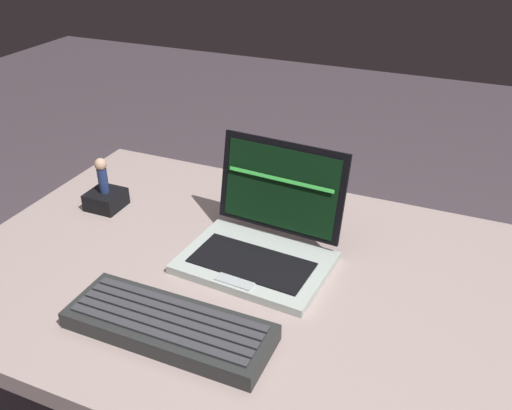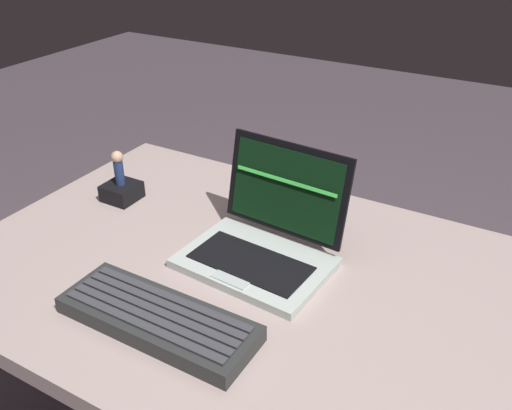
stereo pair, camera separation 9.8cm
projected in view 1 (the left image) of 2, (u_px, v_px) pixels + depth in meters
desk at (295, 326)px, 1.05m from camera, size 1.30×0.75×0.75m
laptop_front at (263, 239)px, 1.05m from camera, size 0.29×0.25×0.21m
external_keyboard at (169, 326)px, 0.88m from camera, size 0.34×0.12×0.03m
figurine_stand at (106, 199)px, 1.23m from camera, size 0.07×0.07×0.04m
figurine at (102, 174)px, 1.20m from camera, size 0.03×0.03×0.08m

